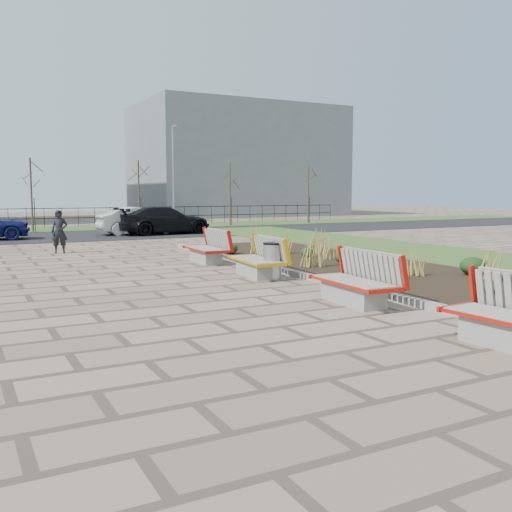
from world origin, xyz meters
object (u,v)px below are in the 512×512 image
pedestrian (59,232)px  lamp_east (173,178)px  car_silver (139,221)px  bench_d (205,247)px  car_black (164,220)px  bench_b (353,279)px  litter_bin (272,261)px  bench_c (256,257)px

pedestrian → lamp_east: bearing=67.9°
car_silver → lamp_east: (3.42, 4.37, 2.33)m
bench_d → car_black: size_ratio=0.43×
pedestrian → lamp_east: size_ratio=0.26×
bench_b → litter_bin: bench_b is taller
pedestrian → lamp_east: lamp_east is taller
litter_bin → lamp_east: size_ratio=0.15×
bench_b → pedestrian: 12.76m
bench_c → bench_b: bearing=-84.2°
litter_bin → pedestrian: size_ratio=0.58×
bench_c → litter_bin: size_ratio=2.35×
pedestrian → lamp_east: 14.83m
litter_bin → car_black: size_ratio=0.18×
bench_c → car_silver: 15.85m
bench_d → car_black: bearing=79.6°
car_black → pedestrian: bearing=133.4°
bench_d → car_black: 12.28m
bench_c → car_black: car_black is taller
litter_bin → pedestrian: (-3.69, 8.78, 0.32)m
car_silver → pedestrian: bearing=146.1°
car_black → car_silver: bearing=62.6°
bench_d → car_silver: car_silver is taller
bench_c → car_silver: size_ratio=0.50×
bench_c → pedestrian: size_ratio=1.36×
bench_d → bench_c: bearing=-87.5°
bench_b → car_silver: (1.58, 19.82, 0.21)m
car_black → lamp_east: bearing=-30.1°
litter_bin → car_black: (2.57, 15.86, 0.28)m
bench_b → bench_c: (0.00, 4.05, 0.00)m
litter_bin → lamp_east: (4.83, 20.70, 2.59)m
bench_c → pedestrian: bearing=119.0°
bench_b → car_silver: 19.88m
car_silver → lamp_east: size_ratio=0.70×
litter_bin → car_black: 16.07m
bench_b → lamp_east: lamp_east is taller
bench_b → bench_c: 4.05m
bench_c → lamp_east: bearing=81.9°
pedestrian → car_black: pedestrian is taller
car_black → lamp_east: size_ratio=0.82×
pedestrian → car_silver: pedestrian is taller
bench_b → car_black: size_ratio=0.43×
car_silver → lamp_east: 6.01m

